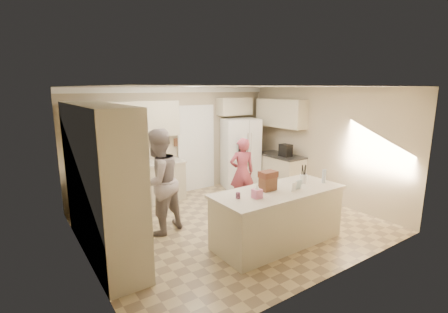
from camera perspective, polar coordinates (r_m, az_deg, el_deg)
floor at (r=6.45m, az=1.05°, el=-11.66°), size 5.20×4.60×0.02m
ceiling at (r=5.91m, az=1.14°, el=12.29°), size 5.20×4.60×0.02m
wall_back at (r=8.01m, az=-8.55°, el=2.67°), size 5.20×0.02×2.60m
wall_front at (r=4.44m, az=18.76°, el=-5.41°), size 5.20×0.02×2.60m
wall_left at (r=5.05m, az=-23.87°, el=-3.74°), size 0.02×4.60×2.60m
wall_right at (r=7.83m, az=16.85°, el=2.07°), size 0.02×4.60×2.60m
crown_back at (r=7.86m, az=-8.67°, el=11.50°), size 5.20×0.08×0.12m
pantry_bank at (r=5.33m, az=-20.90°, el=-4.10°), size 0.60×2.60×2.35m
back_base_cab at (r=7.50m, az=-15.25°, el=-5.02°), size 2.20×0.60×0.88m
back_countertop at (r=7.37m, az=-15.42°, el=-1.62°), size 2.24×0.63×0.04m
back_upper_cab at (r=7.34m, az=-16.20°, el=6.21°), size 2.20×0.35×0.80m
doorway_opening at (r=8.28m, az=-4.99°, el=1.30°), size 0.90×0.06×2.10m
doorway_casing at (r=8.25m, az=-4.87°, el=1.26°), size 1.02×0.03×2.22m
wall_frame_upper at (r=7.95m, az=-8.35°, el=4.42°), size 0.15×0.02×0.20m
wall_frame_lower at (r=7.99m, az=-8.29°, el=2.50°), size 0.15×0.02×0.20m
refrigerator at (r=8.51m, az=2.89°, el=0.59°), size 1.06×0.92×1.80m
fridge_seam at (r=8.23m, az=4.39°, el=0.19°), size 0.02×0.02×1.78m
fridge_dispenser at (r=8.04m, az=3.24°, el=1.74°), size 0.22×0.03×0.35m
fridge_handle_l at (r=8.16m, az=4.20°, el=1.16°), size 0.02×0.02×0.85m
fridge_handle_r at (r=8.22m, az=4.74°, el=1.23°), size 0.02×0.02×0.85m
over_fridge_cab at (r=8.61m, az=1.86°, el=8.79°), size 0.95×0.35×0.45m
right_base_cab at (r=8.44m, az=9.89°, el=-2.87°), size 0.60×1.20×0.88m
right_countertop at (r=8.33m, az=9.95°, el=0.18°), size 0.63×1.24×0.04m
right_upper_cab at (r=8.42m, az=9.92°, el=7.53°), size 0.35×1.50×0.70m
coffee_maker at (r=8.13m, az=10.77°, el=1.08°), size 0.22×0.28×0.30m
island_base at (r=5.62m, az=9.40°, el=-10.55°), size 2.20×0.90×0.88m
island_top at (r=5.46m, az=9.56°, el=-6.09°), size 2.28×0.96×0.05m
utensil_crock at (r=5.92m, az=13.82°, el=-3.84°), size 0.13×0.13×0.15m
tissue_box at (r=5.01m, az=5.82°, el=-6.51°), size 0.13×0.13×0.14m
tissue_plume at (r=4.97m, az=5.85°, el=-5.31°), size 0.08×0.08×0.08m
dollhouse_body at (r=5.39m, az=7.72°, el=-4.76°), size 0.26×0.18×0.22m
dollhouse_roof at (r=5.35m, az=7.77°, el=-3.12°), size 0.28×0.20×0.10m
jam_jar at (r=4.98m, az=2.48°, el=-6.87°), size 0.07×0.07×0.09m
greeting_card_a at (r=5.40m, az=12.23°, el=-5.24°), size 0.12×0.06×0.16m
greeting_card_b at (r=5.54m, az=12.93°, el=-4.84°), size 0.12×0.05×0.16m
water_bottle at (r=6.01m, az=17.18°, el=-3.35°), size 0.07×0.07×0.24m
shaker_salt at (r=6.16m, az=13.69°, el=-3.51°), size 0.05×0.05×0.09m
shaker_pepper at (r=6.21m, az=14.12°, el=-3.40°), size 0.05×0.05×0.09m
teen_boy at (r=5.87m, az=-11.50°, el=-4.40°), size 1.10×0.97×1.89m
teen_girl at (r=7.14m, az=3.18°, el=-2.77°), size 0.64×0.53×1.52m
fridge_magnets at (r=8.23m, az=4.42°, el=0.18°), size 0.76×0.02×1.44m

